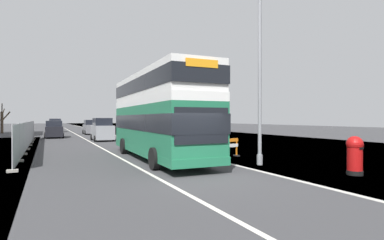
% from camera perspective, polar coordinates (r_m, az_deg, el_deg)
% --- Properties ---
extents(ground, '(140.00, 280.00, 0.10)m').
position_cam_1_polar(ground, '(12.14, 3.66, -10.79)').
color(ground, '#38383A').
extents(double_decker_bus, '(3.05, 11.67, 4.78)m').
position_cam_1_polar(double_decker_bus, '(17.37, -6.47, 1.16)').
color(double_decker_bus, '#1E6B47').
rests_on(double_decker_bus, ground).
extents(lamppost_foreground, '(0.29, 0.70, 9.10)m').
position_cam_1_polar(lamppost_foreground, '(15.43, 12.58, 7.84)').
color(lamppost_foreground, gray).
rests_on(lamppost_foreground, ground).
extents(red_pillar_postbox, '(0.65, 0.65, 1.57)m').
position_cam_1_polar(red_pillar_postbox, '(14.03, 28.17, -5.58)').
color(red_pillar_postbox, black).
rests_on(red_pillar_postbox, ground).
extents(roadworks_barrier, '(1.90, 0.75, 1.09)m').
position_cam_1_polar(roadworks_barrier, '(18.02, 6.36, -4.77)').
color(roadworks_barrier, orange).
rests_on(roadworks_barrier, ground).
extents(construction_site_fence, '(0.44, 24.00, 2.06)m').
position_cam_1_polar(construction_site_fence, '(26.86, -28.38, -2.50)').
color(construction_site_fence, '#A8AAAD').
rests_on(construction_site_fence, ground).
extents(car_oncoming_near, '(1.99, 4.09, 2.32)m').
position_cam_1_polar(car_oncoming_near, '(32.51, -16.43, -1.82)').
color(car_oncoming_near, gray).
rests_on(car_oncoming_near, ground).
extents(car_receding_mid, '(2.07, 4.28, 2.00)m').
position_cam_1_polar(car_receding_mid, '(39.36, -24.45, -1.66)').
color(car_receding_mid, black).
rests_on(car_receding_mid, ground).
extents(car_receding_far, '(1.96, 4.32, 2.06)m').
position_cam_1_polar(car_receding_far, '(46.30, -18.45, -1.33)').
color(car_receding_far, slate).
rests_on(car_receding_far, ground).
extents(car_far_side, '(2.09, 4.46, 2.24)m').
position_cam_1_polar(car_far_side, '(55.51, -24.27, -0.99)').
color(car_far_side, silver).
rests_on(car_far_side, ground).
extents(bare_tree_far_verge_near, '(3.25, 2.55, 4.52)m').
position_cam_1_polar(bare_tree_far_verge_near, '(54.45, -32.07, -0.04)').
color(bare_tree_far_verge_near, '#4C3D2D').
rests_on(bare_tree_far_verge_near, ground).
extents(pedestrian_at_kerb, '(0.34, 0.34, 1.83)m').
position_cam_1_polar(pedestrian_at_kerb, '(18.61, 3.39, -3.88)').
color(pedestrian_at_kerb, '#2D3342').
rests_on(pedestrian_at_kerb, ground).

